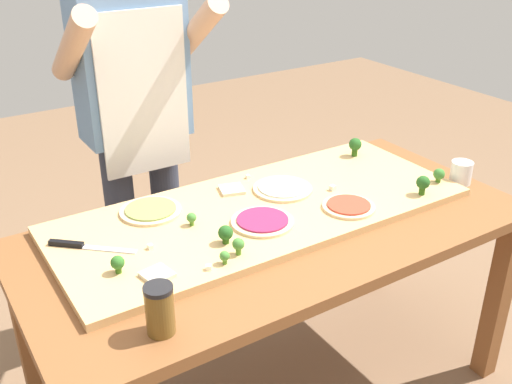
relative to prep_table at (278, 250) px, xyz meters
The scene contains 24 objects.
prep_table is the anchor object (origin of this frame).
cutting_board 0.15m from the prep_table, 88.14° to the left, with size 1.43×0.59×0.03m, color tan.
chefs_knife 0.65m from the prep_table, 164.20° to the left, with size 0.22×0.20×0.02m.
pizza_whole_pesto_green 0.45m from the prep_table, 141.85° to the left, with size 0.21×0.21×0.02m.
pizza_whole_beet_magenta 0.14m from the prep_table, behind, with size 0.21×0.21×0.02m.
pizza_whole_white_garlic 0.25m from the prep_table, 51.23° to the left, with size 0.22×0.22×0.02m.
pizza_whole_tomato_red 0.28m from the prep_table, 16.17° to the right, with size 0.18×0.18×0.02m.
pizza_slice_center 0.29m from the prep_table, 95.87° to the left, with size 0.08×0.08×0.01m, color beige.
pizza_slice_near_right 0.50m from the prep_table, 168.54° to the right, with size 0.08×0.08×0.01m, color beige.
broccoli_floret_center_left 0.28m from the prep_table, 169.10° to the right, with size 0.05×0.05×0.06m.
broccoli_floret_back_right 0.69m from the prep_table, ahead, with size 0.04×0.04×0.05m.
broccoli_floret_back_mid 0.35m from the prep_table, 153.55° to the right, with size 0.03×0.03×0.04m.
broccoli_floret_center_right 0.32m from the prep_table, 156.95° to the left, with size 0.03×0.03×0.04m.
broccoli_floret_back_left 0.30m from the prep_table, 152.04° to the right, with size 0.04×0.04×0.05m.
broccoli_floret_front_left 0.58m from the prep_table, behind, with size 0.04×0.04×0.05m.
broccoli_floret_front_mid 0.65m from the prep_table, 25.54° to the left, with size 0.05×0.05×0.08m.
broccoli_floret_front_right 0.57m from the prep_table, 13.75° to the right, with size 0.05×0.05×0.07m.
cheese_crumble_a 0.39m from the prep_table, 157.05° to the right, with size 0.01×0.01×0.01m, color white.
cheese_crumble_b 0.36m from the prep_table, 75.85° to the left, with size 0.01×0.01×0.01m, color white.
cheese_crumble_c 0.46m from the prep_table, behind, with size 0.01×0.01×0.01m, color silver.
cheese_crumble_d 0.32m from the prep_table, 13.31° to the left, with size 0.02×0.02×0.02m, color silver.
flour_cup 0.79m from the prep_table, ahead, with size 0.08×0.08×0.09m.
sauce_jar 0.65m from the prep_table, 152.41° to the right, with size 0.07×0.07×0.14m.
cook_center 0.78m from the prep_table, 107.29° to the left, with size 0.54×0.39×1.67m.
Camera 1 is at (-0.99, -1.41, 1.73)m, focal length 41.54 mm.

